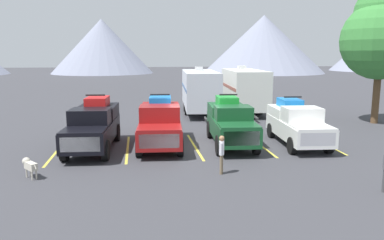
{
  "coord_description": "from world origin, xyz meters",
  "views": [
    {
      "loc": [
        -2.81,
        -18.47,
        4.68
      ],
      "look_at": [
        0.0,
        1.1,
        1.2
      ],
      "focal_mm": 35.23,
      "sensor_mm": 36.0,
      "label": 1
    }
  ],
  "objects_px": {
    "camper_trailer_b": "(244,88)",
    "person_b": "(222,152)",
    "pickup_truck_d": "(297,123)",
    "dog": "(29,165)",
    "pickup_truck_c": "(230,122)",
    "pickup_truck_a": "(94,125)",
    "camper_trailer_a": "(200,89)",
    "pickup_truck_b": "(160,123)"
  },
  "relations": [
    {
      "from": "camper_trailer_b",
      "to": "person_b",
      "type": "distance_m",
      "value": 16.1
    },
    {
      "from": "pickup_truck_d",
      "to": "dog",
      "type": "bearing_deg",
      "value": -162.83
    },
    {
      "from": "pickup_truck_c",
      "to": "pickup_truck_a",
      "type": "bearing_deg",
      "value": 179.24
    },
    {
      "from": "pickup_truck_a",
      "to": "camper_trailer_b",
      "type": "relative_size",
      "value": 0.67
    },
    {
      "from": "pickup_truck_a",
      "to": "person_b",
      "type": "distance_m",
      "value": 7.26
    },
    {
      "from": "pickup_truck_c",
      "to": "camper_trailer_a",
      "type": "relative_size",
      "value": 0.61
    },
    {
      "from": "pickup_truck_d",
      "to": "camper_trailer_b",
      "type": "distance_m",
      "value": 10.82
    },
    {
      "from": "pickup_truck_b",
      "to": "pickup_truck_c",
      "type": "xyz_separation_m",
      "value": [
        3.63,
        -0.36,
        -0.0
      ]
    },
    {
      "from": "camper_trailer_a",
      "to": "dog",
      "type": "height_order",
      "value": "camper_trailer_a"
    },
    {
      "from": "pickup_truck_d",
      "to": "dog",
      "type": "distance_m",
      "value": 12.96
    },
    {
      "from": "dog",
      "to": "pickup_truck_c",
      "type": "bearing_deg",
      "value": 25.06
    },
    {
      "from": "pickup_truck_c",
      "to": "camper_trailer_b",
      "type": "xyz_separation_m",
      "value": [
        3.7,
        10.45,
        0.77
      ]
    },
    {
      "from": "pickup_truck_a",
      "to": "camper_trailer_a",
      "type": "bearing_deg",
      "value": 56.31
    },
    {
      "from": "camper_trailer_b",
      "to": "pickup_truck_a",
      "type": "bearing_deg",
      "value": -135.76
    },
    {
      "from": "pickup_truck_a",
      "to": "camper_trailer_a",
      "type": "distance_m",
      "value": 12.83
    },
    {
      "from": "dog",
      "to": "pickup_truck_a",
      "type": "bearing_deg",
      "value": 65.26
    },
    {
      "from": "pickup_truck_b",
      "to": "person_b",
      "type": "relative_size",
      "value": 3.82
    },
    {
      "from": "person_b",
      "to": "camper_trailer_a",
      "type": "bearing_deg",
      "value": 83.75
    },
    {
      "from": "pickup_truck_a",
      "to": "pickup_truck_c",
      "type": "bearing_deg",
      "value": -0.76
    },
    {
      "from": "pickup_truck_b",
      "to": "camper_trailer_a",
      "type": "xyz_separation_m",
      "value": [
        3.8,
        10.4,
        0.73
      ]
    },
    {
      "from": "pickup_truck_b",
      "to": "pickup_truck_c",
      "type": "distance_m",
      "value": 3.65
    },
    {
      "from": "pickup_truck_d",
      "to": "camper_trailer_b",
      "type": "relative_size",
      "value": 0.63
    },
    {
      "from": "pickup_truck_d",
      "to": "person_b",
      "type": "distance_m",
      "value": 6.66
    },
    {
      "from": "camper_trailer_b",
      "to": "dog",
      "type": "distance_m",
      "value": 19.34
    },
    {
      "from": "pickup_truck_b",
      "to": "pickup_truck_d",
      "type": "distance_m",
      "value": 7.14
    },
    {
      "from": "camper_trailer_b",
      "to": "person_b",
      "type": "xyz_separation_m",
      "value": [
        -5.22,
        -15.19,
        -1.08
      ]
    },
    {
      "from": "camper_trailer_b",
      "to": "dog",
      "type": "bearing_deg",
      "value": -130.77
    },
    {
      "from": "camper_trailer_a",
      "to": "camper_trailer_b",
      "type": "relative_size",
      "value": 1.06
    },
    {
      "from": "pickup_truck_d",
      "to": "person_b",
      "type": "xyz_separation_m",
      "value": [
        -5.0,
        -4.4,
        -0.22
      ]
    },
    {
      "from": "pickup_truck_d",
      "to": "pickup_truck_c",
      "type": "bearing_deg",
      "value": 174.42
    },
    {
      "from": "pickup_truck_a",
      "to": "pickup_truck_c",
      "type": "distance_m",
      "value": 6.94
    },
    {
      "from": "person_b",
      "to": "pickup_truck_b",
      "type": "bearing_deg",
      "value": 112.41
    },
    {
      "from": "pickup_truck_c",
      "to": "camper_trailer_b",
      "type": "relative_size",
      "value": 0.65
    },
    {
      "from": "pickup_truck_d",
      "to": "pickup_truck_a",
      "type": "bearing_deg",
      "value": 177.63
    },
    {
      "from": "person_b",
      "to": "pickup_truck_d",
      "type": "bearing_deg",
      "value": 41.36
    },
    {
      "from": "camper_trailer_a",
      "to": "person_b",
      "type": "xyz_separation_m",
      "value": [
        -1.7,
        -15.5,
        -1.03
      ]
    },
    {
      "from": "pickup_truck_c",
      "to": "dog",
      "type": "distance_m",
      "value": 9.85
    },
    {
      "from": "pickup_truck_b",
      "to": "camper_trailer_a",
      "type": "height_order",
      "value": "camper_trailer_a"
    },
    {
      "from": "pickup_truck_c",
      "to": "pickup_truck_d",
      "type": "height_order",
      "value": "pickup_truck_c"
    },
    {
      "from": "pickup_truck_b",
      "to": "camper_trailer_a",
      "type": "distance_m",
      "value": 11.09
    },
    {
      "from": "camper_trailer_a",
      "to": "dog",
      "type": "bearing_deg",
      "value": -121.3
    },
    {
      "from": "pickup_truck_b",
      "to": "camper_trailer_b",
      "type": "bearing_deg",
      "value": 54.02
    }
  ]
}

